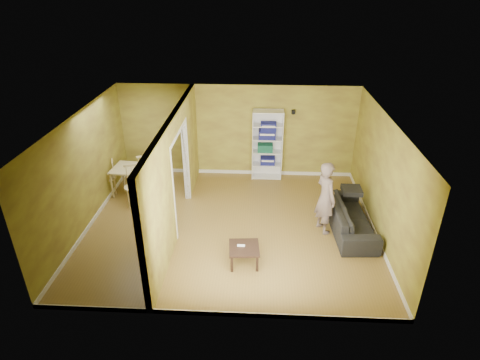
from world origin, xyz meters
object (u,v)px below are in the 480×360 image
object	(u,v)px
dining_table	(136,171)
chair_near	(134,186)
person	(326,192)
sofa	(351,214)
coffee_table	(244,250)
chair_far	(144,168)
bookshelf	(267,144)
chair_left	(108,177)

from	to	relation	value
dining_table	chair_near	xyz separation A→B (m)	(0.09, -0.57, -0.14)
person	chair_near	size ratio (longest dim) A/B	1.90
sofa	person	world-z (taller)	person
sofa	coffee_table	distance (m)	2.70
person	chair_far	world-z (taller)	person
coffee_table	chair_near	xyz separation A→B (m)	(-2.83, 2.17, 0.18)
person	chair_far	size ratio (longest dim) A/B	2.22
bookshelf	dining_table	distance (m)	3.61
person	chair_far	xyz separation A→B (m)	(-4.64, 2.08, -0.54)
sofa	chair_near	xyz separation A→B (m)	(-5.17, 0.83, 0.11)
person	chair_near	distance (m)	4.67
sofa	person	xyz separation A→B (m)	(-0.61, -0.06, 0.58)
chair_left	chair_near	bearing A→B (deg)	35.56
coffee_table	chair_left	bearing A→B (deg)	143.28
bookshelf	chair_left	xyz separation A→B (m)	(-4.16, -1.17, -0.53)
chair_left	chair_near	xyz separation A→B (m)	(0.86, -0.58, 0.07)
bookshelf	chair_far	xyz separation A→B (m)	(-3.38, -0.57, -0.54)
coffee_table	chair_far	size ratio (longest dim) A/B	0.67
person	chair_far	bearing A→B (deg)	41.31
sofa	chair_far	bearing A→B (deg)	66.14
sofa	person	size ratio (longest dim) A/B	1.08
chair_near	sofa	bearing A→B (deg)	-27.80
chair_left	chair_far	size ratio (longest dim) A/B	1.02
person	dining_table	xyz separation A→B (m)	(-4.65, 1.46, -0.33)
person	chair_left	distance (m)	5.64
bookshelf	chair_left	distance (m)	4.35
sofa	chair_far	world-z (taller)	chair_far
bookshelf	coffee_table	xyz separation A→B (m)	(-0.47, -3.92, -0.65)
chair_near	coffee_table	bearing A→B (deg)	-56.15
dining_table	sofa	bearing A→B (deg)	-14.91
sofa	bookshelf	xyz separation A→B (m)	(-1.87, 2.58, 0.58)
bookshelf	chair_left	bearing A→B (deg)	-164.33
bookshelf	coffee_table	world-z (taller)	bookshelf
person	bookshelf	distance (m)	2.93
person	chair_left	xyz separation A→B (m)	(-5.42, 1.48, -0.53)
bookshelf	chair_far	world-z (taller)	bookshelf
person	dining_table	bearing A→B (deg)	47.94
bookshelf	chair_near	distance (m)	3.76
coffee_table	dining_table	xyz separation A→B (m)	(-2.93, 2.74, 0.32)
chair_left	chair_far	xyz separation A→B (m)	(0.78, 0.60, -0.01)
chair_near	chair_far	distance (m)	1.18
dining_table	chair_far	world-z (taller)	chair_far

